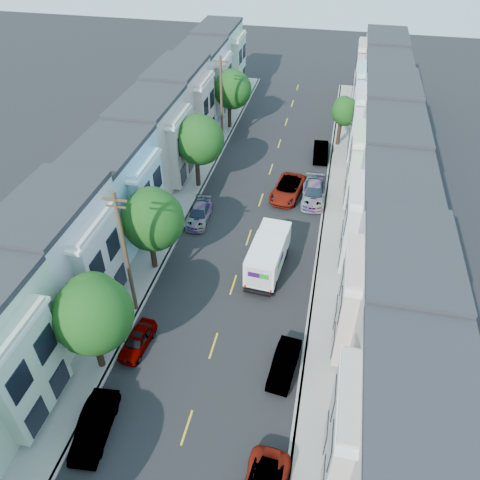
% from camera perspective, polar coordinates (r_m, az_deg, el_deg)
% --- Properties ---
extents(ground, '(160.00, 160.00, 0.00)m').
position_cam_1_polar(ground, '(32.31, -3.25, -12.75)').
color(ground, black).
rests_on(ground, ground).
extents(road_slab, '(12.00, 70.00, 0.02)m').
position_cam_1_polar(road_slab, '(42.97, 1.86, 2.74)').
color(road_slab, black).
rests_on(road_slab, ground).
extents(curb_left, '(0.30, 70.00, 0.15)m').
position_cam_1_polar(curb_left, '(44.18, -5.88, 3.77)').
color(curb_left, gray).
rests_on(curb_left, ground).
extents(curb_right, '(0.30, 70.00, 0.15)m').
position_cam_1_polar(curb_right, '(42.50, 9.90, 1.75)').
color(curb_right, gray).
rests_on(curb_right, ground).
extents(sidewalk_left, '(2.60, 70.00, 0.15)m').
position_cam_1_polar(sidewalk_left, '(44.55, -7.49, 3.96)').
color(sidewalk_left, gray).
rests_on(sidewalk_left, ground).
extents(sidewalk_right, '(2.60, 70.00, 0.15)m').
position_cam_1_polar(sidewalk_right, '(42.53, 11.64, 1.52)').
color(sidewalk_right, gray).
rests_on(sidewalk_right, ground).
extents(centerline, '(0.12, 70.00, 0.01)m').
position_cam_1_polar(centerline, '(42.97, 1.86, 2.73)').
color(centerline, gold).
rests_on(centerline, ground).
extents(townhouse_row_left, '(5.00, 70.00, 8.50)m').
position_cam_1_polar(townhouse_row_left, '(45.88, -11.99, 4.40)').
color(townhouse_row_left, silver).
rests_on(townhouse_row_left, ground).
extents(townhouse_row_right, '(5.00, 70.00, 8.50)m').
position_cam_1_polar(townhouse_row_right, '(42.86, 16.66, 0.75)').
color(townhouse_row_right, silver).
rests_on(townhouse_row_right, ground).
extents(tree_b, '(4.70, 4.70, 7.26)m').
position_cam_1_polar(tree_b, '(28.77, -17.60, -8.70)').
color(tree_b, black).
rests_on(tree_b, ground).
extents(tree_c, '(4.70, 4.70, 7.13)m').
position_cam_1_polar(tree_c, '(35.23, -10.71, 2.40)').
color(tree_c, black).
rests_on(tree_c, ground).
extents(tree_d, '(4.68, 4.68, 7.45)m').
position_cam_1_polar(tree_d, '(45.07, -5.06, 12.01)').
color(tree_d, black).
rests_on(tree_d, ground).
extents(tree_e, '(4.48, 4.48, 7.07)m').
position_cam_1_polar(tree_e, '(57.33, -1.02, 17.85)').
color(tree_e, black).
rests_on(tree_e, ground).
extents(tree_far_r, '(3.10, 3.10, 5.65)m').
position_cam_1_polar(tree_far_r, '(54.63, 12.64, 14.99)').
color(tree_far_r, black).
rests_on(tree_far_r, ground).
extents(utility_pole_near, '(1.60, 0.26, 10.00)m').
position_cam_1_polar(utility_pole_near, '(31.73, -13.72, -1.90)').
color(utility_pole_near, '#42301E').
rests_on(utility_pole_near, ground).
extents(utility_pole_far, '(1.60, 0.26, 10.00)m').
position_cam_1_polar(utility_pole_far, '(52.80, -2.27, 16.33)').
color(utility_pole_far, '#42301E').
rests_on(utility_pole_far, ground).
extents(fedex_truck, '(2.38, 6.18, 2.96)m').
position_cam_1_polar(fedex_truck, '(36.41, 3.43, -1.73)').
color(fedex_truck, white).
rests_on(fedex_truck, ground).
extents(lead_sedan, '(3.33, 5.86, 1.54)m').
position_cam_1_polar(lead_sedan, '(45.79, 5.82, 6.21)').
color(lead_sedan, black).
rests_on(lead_sedan, ground).
extents(parked_left_b, '(2.00, 4.55, 1.47)m').
position_cam_1_polar(parked_left_b, '(29.33, -17.30, -20.85)').
color(parked_left_b, black).
rests_on(parked_left_b, ground).
extents(parked_left_c, '(1.78, 3.92, 1.24)m').
position_cam_1_polar(parked_left_c, '(32.47, -12.39, -11.88)').
color(parked_left_c, '#A0A0A0').
rests_on(parked_left_c, ground).
extents(parked_left_d, '(2.13, 4.50, 1.32)m').
position_cam_1_polar(parked_left_d, '(42.46, -5.00, 3.18)').
color(parked_left_d, '#591B0E').
rests_on(parked_left_d, ground).
extents(parked_right_b, '(1.82, 4.13, 1.34)m').
position_cam_1_polar(parked_right_b, '(30.66, 5.42, -14.81)').
color(parked_right_b, '#B0B0BE').
rests_on(parked_right_b, ground).
extents(parked_right_c, '(2.34, 5.22, 1.54)m').
position_cam_1_polar(parked_right_c, '(45.52, 8.96, 5.69)').
color(parked_right_c, black).
rests_on(parked_right_c, ground).
extents(parked_right_d, '(1.83, 4.47, 1.46)m').
position_cam_1_polar(parked_right_d, '(52.90, 9.80, 10.54)').
color(parked_right_d, black).
rests_on(parked_right_d, ground).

